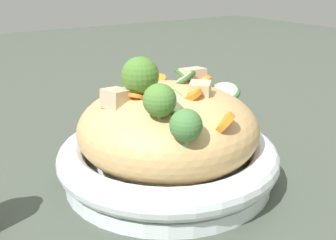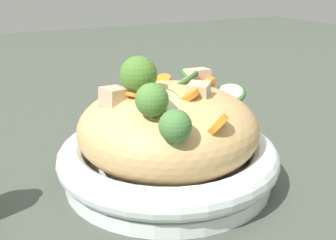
{
  "view_description": "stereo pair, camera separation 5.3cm",
  "coord_description": "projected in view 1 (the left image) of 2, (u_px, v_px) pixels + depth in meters",
  "views": [
    {
      "loc": [
        0.28,
        0.41,
        0.26
      ],
      "look_at": [
        0.0,
        0.0,
        0.08
      ],
      "focal_mm": 44.88,
      "sensor_mm": 36.0,
      "label": 1
    },
    {
      "loc": [
        0.23,
        0.44,
        0.26
      ],
      "look_at": [
        0.0,
        0.0,
        0.08
      ],
      "focal_mm": 44.88,
      "sensor_mm": 36.0,
      "label": 2
    }
  ],
  "objects": [
    {
      "name": "zucchini_slices",
      "position": [
        197.0,
        88.0,
        0.55
      ],
      "size": [
        0.18,
        0.13,
        0.05
      ],
      "color": "beige",
      "rests_on": "serving_bowl"
    },
    {
      "name": "carrot_coins",
      "position": [
        194.0,
        98.0,
        0.5
      ],
      "size": [
        0.14,
        0.18,
        0.04
      ],
      "color": "orange",
      "rests_on": "serving_bowl"
    },
    {
      "name": "broccoli_florets",
      "position": [
        156.0,
        94.0,
        0.46
      ],
      "size": [
        0.06,
        0.14,
        0.08
      ],
      "color": "#8DB26A",
      "rests_on": "serving_bowl"
    },
    {
      "name": "chicken_chunks",
      "position": [
        170.0,
        87.0,
        0.53
      ],
      "size": [
        0.16,
        0.09,
        0.03
      ],
      "color": "#C9BC8B",
      "rests_on": "serving_bowl"
    },
    {
      "name": "serving_bowl",
      "position": [
        168.0,
        160.0,
        0.55
      ],
      "size": [
        0.29,
        0.29,
        0.05
      ],
      "color": "white",
      "rests_on": "ground_plane"
    },
    {
      "name": "ground_plane",
      "position": [
        168.0,
        179.0,
        0.56
      ],
      "size": [
        3.0,
        3.0,
        0.0
      ],
      "primitive_type": "plane",
      "color": "#434C40"
    },
    {
      "name": "noodle_heap",
      "position": [
        168.0,
        128.0,
        0.53
      ],
      "size": [
        0.23,
        0.23,
        0.12
      ],
      "color": "tan",
      "rests_on": "serving_bowl"
    }
  ]
}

